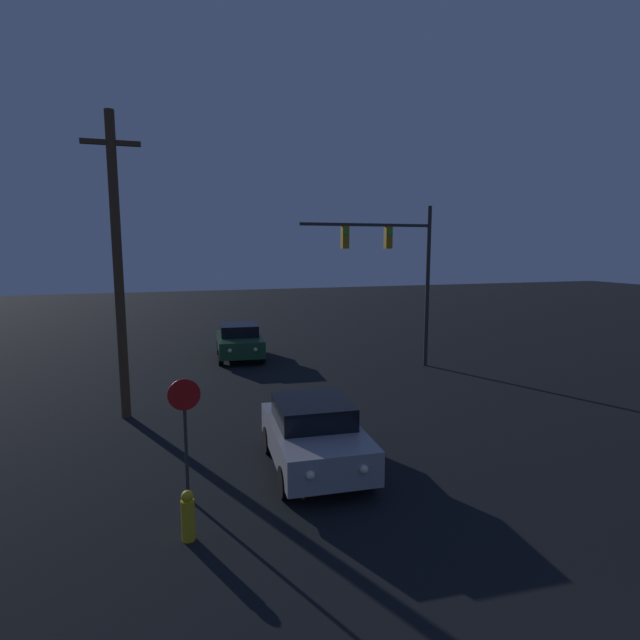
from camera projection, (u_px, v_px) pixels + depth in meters
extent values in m
cube|color=#99999E|center=(315.00, 440.00, 11.66)|extent=(2.24, 3.94, 0.75)
cube|color=black|center=(313.00, 411.00, 11.75)|extent=(1.81, 1.96, 0.51)
cylinder|color=black|center=(369.00, 472.00, 10.79)|extent=(0.26, 0.69, 0.67)
cylinder|color=black|center=(285.00, 482.00, 10.35)|extent=(0.26, 0.69, 0.67)
cylinder|color=black|center=(338.00, 433.00, 13.07)|extent=(0.26, 0.69, 0.67)
cylinder|color=black|center=(269.00, 440.00, 12.62)|extent=(0.26, 0.69, 0.67)
sphere|color=#F9EFC6|center=(364.00, 469.00, 9.92)|extent=(0.18, 0.18, 0.18)
sphere|color=#F9EFC6|center=(310.00, 475.00, 9.66)|extent=(0.18, 0.18, 0.18)
cube|color=#1E4728|center=(240.00, 344.00, 23.34)|extent=(2.29, 3.96, 0.75)
cube|color=black|center=(239.00, 330.00, 23.43)|extent=(1.84, 1.98, 0.51)
cylinder|color=black|center=(262.00, 356.00, 22.46)|extent=(0.27, 0.69, 0.67)
cylinder|color=black|center=(221.00, 358.00, 22.05)|extent=(0.27, 0.69, 0.67)
cylinder|color=black|center=(257.00, 346.00, 24.74)|extent=(0.27, 0.69, 0.67)
cylinder|color=black|center=(219.00, 347.00, 24.33)|extent=(0.27, 0.69, 0.67)
sphere|color=#F9EFC6|center=(256.00, 350.00, 21.60)|extent=(0.18, 0.18, 0.18)
sphere|color=#F9EFC6|center=(230.00, 351.00, 21.35)|extent=(0.18, 0.18, 0.18)
cylinder|color=#2D2D2D|center=(427.00, 287.00, 21.54)|extent=(0.18, 0.18, 6.91)
cube|color=#2D2D2D|center=(367.00, 225.00, 20.30)|extent=(5.74, 0.12, 0.12)
cube|color=#A57F14|center=(388.00, 238.00, 20.66)|extent=(0.28, 0.28, 0.90)
cylinder|color=green|center=(390.00, 233.00, 20.49)|extent=(0.20, 0.02, 0.20)
cube|color=#A57F14|center=(345.00, 237.00, 20.08)|extent=(0.28, 0.28, 0.90)
cylinder|color=green|center=(346.00, 232.00, 19.91)|extent=(0.20, 0.02, 0.20)
cylinder|color=#2D2D2D|center=(186.00, 440.00, 10.14)|extent=(0.07, 0.07, 2.56)
cylinder|color=red|center=(184.00, 395.00, 9.99)|extent=(0.65, 0.03, 0.65)
cylinder|color=#4C3823|center=(118.00, 270.00, 14.67)|extent=(0.28, 0.28, 9.02)
cube|color=#4C3823|center=(111.00, 143.00, 14.15)|extent=(1.62, 0.14, 0.14)
cylinder|color=gold|center=(188.00, 520.00, 8.83)|extent=(0.24, 0.24, 0.75)
sphere|color=gold|center=(187.00, 496.00, 8.77)|extent=(0.22, 0.22, 0.22)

